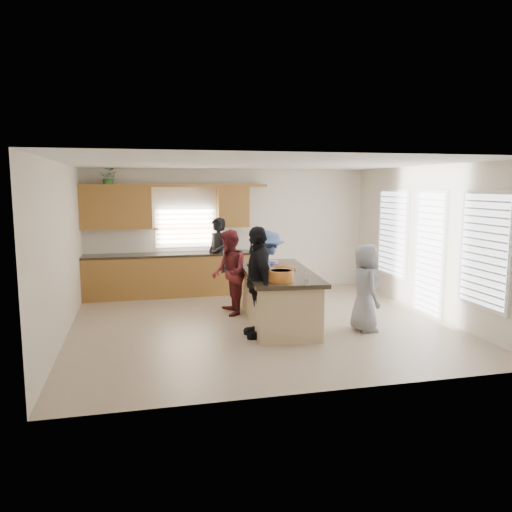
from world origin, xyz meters
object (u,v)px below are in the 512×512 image
object	(u,v)px
woman_left_mid	(229,273)
woman_right_front	(365,288)
island	(278,298)
woman_right_back	(268,275)
woman_left_front	(258,282)
woman_left_back	(218,256)
salad_bowl	(281,275)

from	to	relation	value
woman_left_mid	woman_right_front	size ratio (longest dim) A/B	1.09
island	woman_left_mid	bearing A→B (deg)	137.80
woman_right_back	woman_left_front	bearing A→B (deg)	168.40
woman_left_mid	woman_left_back	bearing A→B (deg)	176.79
salad_bowl	woman_left_mid	distance (m)	1.84
island	woman_left_back	xyz separation A→B (m)	(-0.65, 2.60, 0.41)
salad_bowl	woman_left_front	distance (m)	0.45
woman_left_back	woman_right_back	bearing A→B (deg)	-13.69
woman_left_back	woman_left_front	size ratio (longest dim) A/B	0.96
salad_bowl	woman_left_back	bearing A→B (deg)	96.85
woman_left_mid	woman_left_front	size ratio (longest dim) A/B	0.90
salad_bowl	island	bearing A→B (deg)	76.78
island	woman_left_mid	distance (m)	1.14
island	woman_right_front	size ratio (longest dim) A/B	1.90
woman_left_back	woman_right_front	xyz separation A→B (m)	(1.95, -3.38, -0.13)
island	woman_right_back	bearing A→B (deg)	107.13
woman_left_mid	woman_right_front	distance (m)	2.56
island	woman_left_back	world-z (taller)	woman_left_back
woman_right_front	island	bearing A→B (deg)	62.67
salad_bowl	woman_right_back	size ratio (longest dim) A/B	0.24
woman_left_front	island	bearing A→B (deg)	141.60
woman_left_back	woman_left_front	distance (m)	3.26
salad_bowl	woman_right_front	world-z (taller)	woman_right_front
island	woman_left_front	world-z (taller)	woman_left_front
woman_left_back	woman_right_front	bearing A→B (deg)	1.71
salad_bowl	woman_left_mid	bearing A→B (deg)	105.88
woman_left_front	salad_bowl	bearing A→B (deg)	46.11
island	woman_right_front	bearing A→B (deg)	-25.25
island	woman_left_back	distance (m)	2.71
woman_left_back	woman_left_mid	bearing A→B (deg)	-30.57
salad_bowl	woman_left_back	size ratio (longest dim) A/B	0.23
woman_left_back	woman_left_front	bearing A→B (deg)	-26.08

